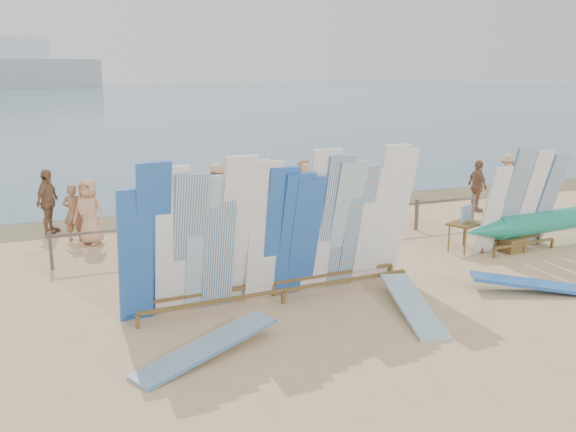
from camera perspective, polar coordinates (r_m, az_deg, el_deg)
name	(u,v)px	position (r m, az deg, el deg)	size (l,w,h in m)	color
ground	(338,277)	(13.86, 4.75, -5.73)	(160.00, 160.00, 0.00)	#D8B07D
ocean	(73,94)	(139.91, -19.51, 10.75)	(320.00, 240.00, 0.02)	slate
wet_sand_strip	(243,211)	(20.31, -4.25, 0.46)	(40.00, 2.60, 0.01)	brown
distant_ship	(17,69)	(191.82, -24.00, 12.46)	(45.00, 8.00, 14.00)	#999EA3
fence	(289,221)	(16.31, 0.13, -0.44)	(12.08, 0.08, 0.90)	#6B5D51
main_surfboard_rack	(279,233)	(12.09, -0.88, -1.62)	(6.20, 1.20, 3.09)	brown
side_surfboard_rack	(522,204)	(16.61, 21.04, 1.08)	(2.47, 0.90, 2.74)	brown
outrigger_canoe	(560,221)	(17.97, 24.13, -0.43)	(6.65, 1.10, 0.94)	brown
vendor_table	(465,236)	(16.38, 16.20, -1.77)	(1.07, 0.93, 1.20)	brown
flat_board_d	(536,292)	(13.93, 22.21, -6.61)	(0.56, 2.70, 0.07)	blue
flat_board_b	(412,312)	(12.14, 11.52, -8.79)	(0.56, 2.70, 0.07)	#80B4CD
flat_board_e	(207,356)	(10.28, -7.56, -12.86)	(0.56, 2.70, 0.07)	silver
beach_chair_left	(276,229)	(17.02, -1.13, -1.22)	(0.68, 0.69, 0.83)	#B31A13
beach_chair_right	(287,228)	(17.12, -0.14, -1.17)	(0.65, 0.66, 0.78)	#B31A13
stroller	(359,215)	(17.98, 6.63, 0.09)	(0.55, 0.78, 1.05)	#B31A13
beachgoer_11	(159,201)	(18.46, -12.02, 1.41)	(1.47, 0.48, 1.59)	beige
beachgoer_10	(477,186)	(21.02, 17.31, 2.70)	(1.00, 0.43, 1.71)	#8C6042
beachgoer_2	(150,221)	(15.92, -12.80, -0.47)	(0.78, 0.38, 1.61)	beige
beachgoer_3	(217,193)	(18.64, -6.69, 2.13)	(1.19, 0.49, 1.85)	tan
beachgoer_1	(73,213)	(17.55, -19.44, 0.30)	(0.57, 0.32, 1.58)	#8C6042
beachgoer_0	(89,212)	(17.06, -18.12, 0.38)	(0.87, 0.41, 1.77)	tan
beachgoer_7	(341,188)	(19.53, 5.02, 2.65)	(0.66, 0.36, 1.82)	#8C6042
beachgoer_extra_1	(48,201)	(18.63, -21.56, 1.27)	(1.08, 0.47, 1.85)	#8C6042
beachgoer_5	(304,184)	(20.55, 1.48, 3.05)	(1.57, 0.51, 1.69)	beige
beachgoer_6	(316,195)	(18.41, 2.61, 2.01)	(0.88, 0.42, 1.80)	tan
beachgoer_extra_0	(508,179)	(22.52, 19.87, 3.26)	(1.14, 0.47, 1.77)	tan
beachgoer_8	(360,202)	(17.81, 6.77, 1.32)	(0.81, 0.39, 1.67)	beige
beachgoer_4	(215,201)	(17.83, -6.87, 1.42)	(1.01, 0.44, 1.73)	#8C6042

